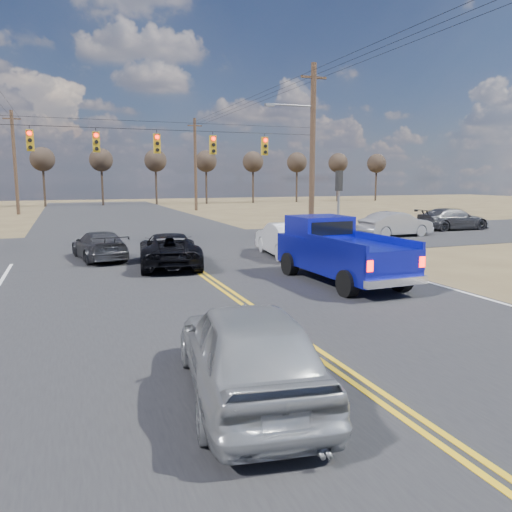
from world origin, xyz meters
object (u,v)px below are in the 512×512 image
object	(u,v)px
pickup_truck	(339,251)
cross_car_east_far	(453,219)
silver_suv	(247,349)
black_suv	(169,250)
cross_car_east_near	(396,224)
white_car_queue	(285,239)
dgrey_car_queue	(99,246)

from	to	relation	value
pickup_truck	cross_car_east_far	bearing A→B (deg)	35.20
silver_suv	black_suv	xyz separation A→B (m)	(1.19, 12.52, -0.12)
cross_car_east_far	cross_car_east_near	bearing A→B (deg)	108.84
pickup_truck	white_car_queue	bearing A→B (deg)	81.27
white_car_queue	cross_car_east_far	bearing A→B (deg)	-150.68
cross_car_east_far	pickup_truck	bearing A→B (deg)	128.68
pickup_truck	black_suv	distance (m)	6.97
cross_car_east_far	dgrey_car_queue	bearing A→B (deg)	102.37
black_suv	cross_car_east_near	distance (m)	15.95
cross_car_east_near	cross_car_east_far	size ratio (longest dim) A/B	0.89
white_car_queue	silver_suv	bearing A→B (deg)	69.80
silver_suv	cross_car_east_far	size ratio (longest dim) A/B	0.92
dgrey_car_queue	cross_car_east_far	distance (m)	24.04
black_suv	dgrey_car_queue	distance (m)	3.75
white_car_queue	cross_car_east_near	bearing A→B (deg)	-147.47
pickup_truck	black_suv	xyz separation A→B (m)	(-4.84, 5.01, -0.37)
black_suv	white_car_queue	xyz separation A→B (m)	(5.49, 0.87, 0.09)
pickup_truck	black_suv	size ratio (longest dim) A/B	1.19
black_suv	cross_car_east_near	world-z (taller)	cross_car_east_near
pickup_truck	white_car_queue	distance (m)	5.92
black_suv	white_car_queue	bearing A→B (deg)	-163.24
pickup_truck	black_suv	bearing A→B (deg)	131.62
pickup_truck	cross_car_east_near	distance (m)	14.62
pickup_truck	cross_car_east_near	xyz separation A→B (m)	(10.12, 10.54, -0.30)
black_suv	dgrey_car_queue	size ratio (longest dim) A/B	1.14
cross_car_east_near	pickup_truck	bearing A→B (deg)	132.35
black_suv	cross_car_east_far	distance (m)	22.35
white_car_queue	dgrey_car_queue	distance (m)	8.23
silver_suv	cross_car_east_near	bearing A→B (deg)	-123.56
silver_suv	dgrey_car_queue	distance (m)	15.36
pickup_truck	silver_suv	xyz separation A→B (m)	(-6.02, -7.51, -0.25)
pickup_truck	cross_car_east_far	xyz separation A→B (m)	(16.23, 12.49, -0.31)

